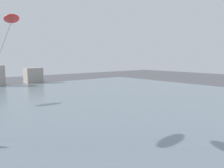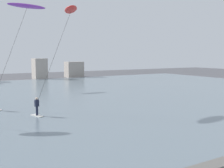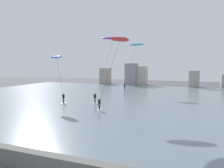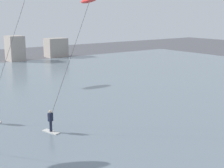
# 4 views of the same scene
# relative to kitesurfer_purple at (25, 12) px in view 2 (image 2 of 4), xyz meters

# --- Properties ---
(water_bay) EXTENTS (84.00, 52.00, 0.10)m
(water_bay) POSITION_rel_kitesurfer_purple_xyz_m (5.05, 5.88, -9.51)
(water_bay) COLOR slate
(water_bay) RESTS_ON ground
(kitesurfer_purple) EXTENTS (6.14, 1.84, 10.30)m
(kitesurfer_purple) POSITION_rel_kitesurfer_purple_xyz_m (0.00, 0.00, 0.00)
(kitesurfer_purple) COLOR silver
(kitesurfer_purple) RESTS_ON water_bay
(kitesurfer_red) EXTENTS (4.74, 3.64, 9.64)m
(kitesurfer_red) POSITION_rel_kitesurfer_purple_xyz_m (2.60, -4.72, -0.86)
(kitesurfer_red) COLOR silver
(kitesurfer_red) RESTS_ON water_bay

